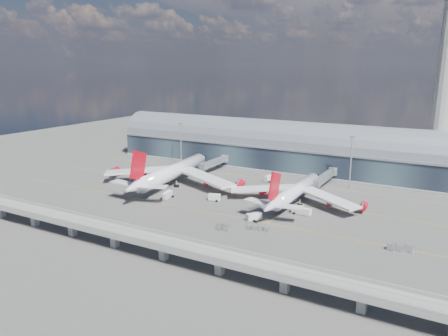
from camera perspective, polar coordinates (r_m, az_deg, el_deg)
The scene contains 20 objects.
ground at distance 192.23m, azimuth -2.72°, elevation -4.50°, with size 500.00×500.00×0.00m, color #474744.
taxi_lines at distance 210.43m, azimuth 0.48°, elevation -2.90°, with size 200.00×80.12×0.01m.
terminal at distance 256.83m, azimuth 6.54°, elevation 2.59°, with size 200.00×30.00×28.00m.
control_tower at distance 238.17m, azimuth 26.81°, elevation 10.21°, with size 19.00×19.00×103.00m.
guideway at distance 149.54m, azimuth -14.12°, elevation -8.07°, with size 220.00×8.50×7.20m.
floodlight_mast_left at distance 260.48m, azimuth -5.66°, elevation 3.28°, with size 3.00×0.70×25.70m.
floodlight_mast_right at distance 219.79m, azimuth 16.24°, elevation 0.93°, with size 3.00×0.70×25.70m.
airliner_left at distance 218.06m, azimuth -6.87°, elevation -0.56°, with size 74.54×78.40×23.89m.
airliner_right at distance 191.15m, azimuth 9.27°, elevation -3.13°, with size 60.61×63.32×20.15m.
jet_bridge_left at distance 247.29m, azimuth -1.12°, elevation 0.80°, with size 4.40×28.00×7.25m.
jet_bridge_right at distance 220.70m, azimuth 13.13°, elevation -1.09°, with size 4.40×32.00×7.25m.
service_truck_0 at distance 198.84m, azimuth -7.41°, elevation -3.53°, with size 3.94×7.55×2.98m.
service_truck_1 at distance 193.88m, azimuth -1.27°, elevation -3.86°, with size 5.65×3.51×3.05m.
service_truck_2 at distance 179.14m, azimuth 10.08°, elevation -5.54°, with size 8.23×3.32×2.90m.
service_truck_3 at distance 170.24m, azimuth 3.94°, elevation -6.39°, with size 5.29×6.23×2.89m.
service_truck_4 at distance 226.60m, azimuth 5.85°, elevation -1.37°, with size 3.79×5.86×3.13m.
service_truck_5 at distance 256.90m, azimuth -4.27°, elevation 0.43°, with size 6.29×6.38×3.13m.
cargo_train_0 at distance 160.40m, azimuth -0.11°, elevation -7.80°, with size 5.62×1.83×1.91m.
cargo_train_1 at distance 160.92m, azimuth 4.47°, elevation -7.86°, with size 9.06×2.61×1.49m.
cargo_train_2 at distance 154.52m, azimuth 22.05°, elevation -9.69°, with size 8.43×3.48×1.85m.
Camera 1 is at (97.71, -154.72, 58.87)m, focal length 35.00 mm.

